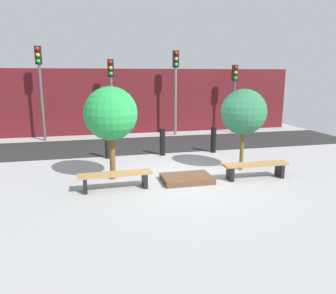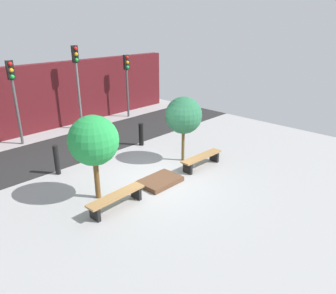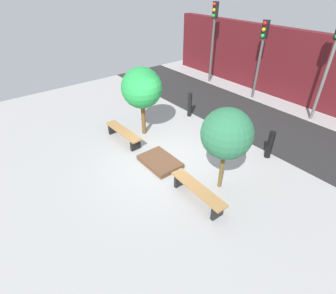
# 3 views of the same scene
# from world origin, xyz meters

# --- Properties ---
(ground_plane) EXTENTS (18.00, 18.00, 0.00)m
(ground_plane) POSITION_xyz_m (0.00, 0.00, 0.00)
(ground_plane) COLOR #9A9A9A
(road_strip) EXTENTS (18.00, 3.42, 0.01)m
(road_strip) POSITION_xyz_m (0.00, 4.88, 0.01)
(road_strip) COLOR #252525
(road_strip) RESTS_ON ground
(building_facade) EXTENTS (16.20, 0.50, 3.23)m
(building_facade) POSITION_xyz_m (0.00, 8.11, 1.62)
(building_facade) COLOR #511419
(building_facade) RESTS_ON ground
(bench_left) EXTENTS (1.92, 0.46, 0.45)m
(bench_left) POSITION_xyz_m (-2.00, -0.45, 0.33)
(bench_left) COLOR black
(bench_left) RESTS_ON ground
(bench_right) EXTENTS (1.91, 0.45, 0.45)m
(bench_right) POSITION_xyz_m (2.00, -0.45, 0.33)
(bench_right) COLOR black
(bench_right) RESTS_ON ground
(planter_bed) EXTENTS (1.38, 0.96, 0.16)m
(planter_bed) POSITION_xyz_m (0.00, -0.25, 0.08)
(planter_bed) COLOR brown
(planter_bed) RESTS_ON ground
(tree_behind_left_bench) EXTENTS (1.49, 1.49, 2.63)m
(tree_behind_left_bench) POSITION_xyz_m (-2.00, 0.48, 1.87)
(tree_behind_left_bench) COLOR brown
(tree_behind_left_bench) RESTS_ON ground
(tree_behind_right_bench) EXTENTS (1.40, 1.40, 2.53)m
(tree_behind_right_bench) POSITION_xyz_m (2.00, 0.48, 1.82)
(tree_behind_right_bench) COLOR brown
(tree_behind_right_bench) RESTS_ON ground
(bollard_far_left) EXTENTS (0.18, 0.18, 1.08)m
(bollard_far_left) POSITION_xyz_m (-2.01, 2.91, 0.54)
(bollard_far_left) COLOR black
(bollard_far_left) RESTS_ON ground
(bollard_left) EXTENTS (0.20, 0.20, 1.00)m
(bollard_left) POSITION_xyz_m (0.00, 2.91, 0.50)
(bollard_left) COLOR black
(bollard_left) RESTS_ON ground
(bollard_center) EXTENTS (0.21, 0.21, 0.99)m
(bollard_center) POSITION_xyz_m (2.01, 2.91, 0.49)
(bollard_center) COLOR black
(bollard_center) RESTS_ON ground
(traffic_light_west) EXTENTS (0.28, 0.27, 4.15)m
(traffic_light_west) POSITION_xyz_m (-4.61, 6.87, 2.84)
(traffic_light_west) COLOR #4C4C4C
(traffic_light_west) RESTS_ON ground
(traffic_light_mid_west) EXTENTS (0.28, 0.27, 3.63)m
(traffic_light_mid_west) POSITION_xyz_m (-1.54, 6.87, 2.51)
(traffic_light_mid_west) COLOR #4E4E4E
(traffic_light_mid_west) RESTS_ON ground
(traffic_light_mid_east) EXTENTS (0.28, 0.27, 4.06)m
(traffic_light_mid_east) POSITION_xyz_m (1.54, 6.87, 2.78)
(traffic_light_mid_east) COLOR slate
(traffic_light_mid_east) RESTS_ON ground
(traffic_light_east) EXTENTS (0.28, 0.27, 3.42)m
(traffic_light_east) POSITION_xyz_m (4.61, 6.87, 2.38)
(traffic_light_east) COLOR #494949
(traffic_light_east) RESTS_ON ground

